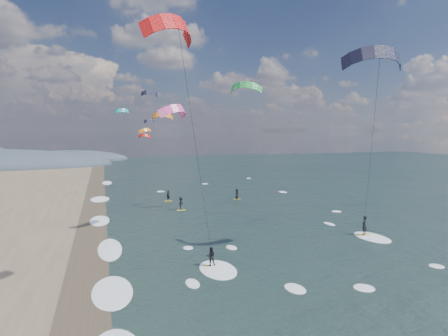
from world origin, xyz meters
name	(u,v)px	position (x,y,z in m)	size (l,w,h in m)	color
ground	(307,311)	(0.00, 0.00, 0.00)	(260.00, 260.00, 0.00)	black
wet_sand_strip	(87,272)	(-12.00, 10.00, 0.00)	(3.00, 240.00, 0.00)	#382D23
kitesurfer_near_a	(378,92)	(10.01, 6.77, 13.15)	(8.06, 8.87, 16.88)	gold
kitesurfer_near_b	(194,126)	(-5.41, 4.30, 10.40)	(6.81, 8.74, 16.68)	gold
far_kitesurfers	(196,199)	(1.17, 31.10, 0.84)	(11.06, 7.76, 1.75)	gold
bg_kite_field	(159,115)	(-0.45, 53.18, 13.08)	(15.30, 73.07, 9.56)	black
shoreline_surf	(104,250)	(-10.80, 14.75, 0.00)	(2.40, 79.40, 0.11)	white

